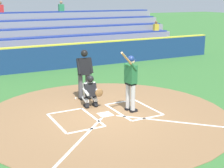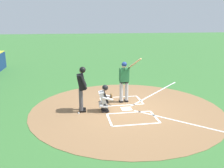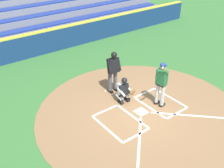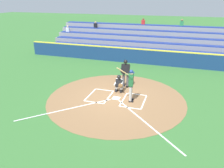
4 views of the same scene
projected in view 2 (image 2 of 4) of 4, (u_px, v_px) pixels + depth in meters
ground_plane at (126, 109)px, 10.34m from camera, size 120.00×120.00×0.00m
dirt_circle at (126, 109)px, 10.34m from camera, size 8.00×8.00×0.01m
home_plate_and_chalk at (146, 107)px, 10.48m from camera, size 7.93×4.91×0.01m
batter at (124, 79)px, 10.91m from camera, size 0.88×0.81×2.13m
catcher at (105, 98)px, 9.95m from camera, size 0.59×0.62×1.13m
plate_umpire at (82, 86)px, 9.83m from camera, size 0.59×0.43×1.86m
baseball at (79, 113)px, 9.78m from camera, size 0.07×0.07×0.07m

